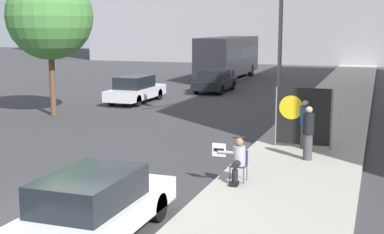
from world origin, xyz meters
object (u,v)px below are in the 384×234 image
Objects in this scene: car_on_road_midblock at (215,81)px; car_on_road_nearest at (136,89)px; pedestrian_behind at (305,124)px; protest_banner at (303,116)px; city_bus_on_road at (228,55)px; traffic_light_pole at (257,21)px; street_tree_near_curb at (50,17)px; jogger_on_sidewalk at (308,133)px; seated_protester at (237,159)px; parked_car_curbside at (93,207)px.

car_on_road_nearest is at bearing -114.25° from car_on_road_midblock.
pedestrian_behind is 0.26m from protest_banner.
traffic_light_pole is at bearing -71.49° from city_bus_on_road.
traffic_light_pole is at bearing -1.84° from street_tree_near_curb.
jogger_on_sidewalk is at bearing -69.25° from city_bus_on_road.
car_on_road_midblock is at bearing -47.95° from jogger_on_sidewalk.
city_bus_on_road is (1.29, 14.63, 1.18)m from car_on_road_nearest.
car_on_road_nearest is (-9.39, 13.59, -0.03)m from seated_protester.
city_bus_on_road reaches higher than jogger_on_sidewalk.
pedestrian_behind is at bearing -62.80° from jogger_on_sidewalk.
pedestrian_behind is 25.34m from city_bus_on_road.
parked_car_curbside is (-2.91, -9.06, -0.28)m from pedestrian_behind.
car_on_road_nearest is 0.45× the size of city_bus_on_road.
city_bus_on_road is (-1.46, 8.53, 1.20)m from car_on_road_midblock.
jogger_on_sidewalk is 1.02× the size of pedestrian_behind.
protest_banner is at bearing 51.78° from pedestrian_behind.
city_bus_on_road is at bearing 108.51° from traffic_light_pole.
parked_car_curbside is (-2.83, -9.06, -0.53)m from protest_banner.
street_tree_near_curb reaches higher than parked_car_curbside.
street_tree_near_curb is (-3.12, -19.90, 2.73)m from city_bus_on_road.
traffic_light_pole is (-2.38, 3.36, 3.20)m from protest_banner.
seated_protester is 4.78m from pedestrian_behind.
city_bus_on_road is (-9.15, 23.58, 0.69)m from protest_banner.
protest_banner reaches higher than seated_protester.
protest_banner is 0.30× the size of street_tree_near_curb.
parked_car_curbside is 19.55m from car_on_road_nearest.
pedestrian_behind reaches higher than parked_car_curbside.
pedestrian_behind is 16.94m from car_on_road_midblock.
seated_protester is 0.17× the size of street_tree_near_curb.
traffic_light_pole is 0.61× the size of city_bus_on_road.
pedestrian_behind is at bearing -53.76° from traffic_light_pole.
traffic_light_pole is 9.89m from street_tree_near_curb.
protest_banner is 0.47× the size of car_on_road_midblock.
car_on_road_midblock is at bearing -9.34° from pedestrian_behind.
car_on_road_midblock is (-6.64, 19.69, -0.05)m from seated_protester.
jogger_on_sidewalk is 14.22m from street_tree_near_curb.
car_on_road_nearest is (-7.61, 18.01, 0.04)m from parked_car_curbside.
protest_banner reaches higher than car_on_road_midblock.
car_on_road_midblock is at bearing 117.07° from protest_banner.
street_tree_near_curb is at bearing -98.91° from city_bus_on_road.
protest_banner is 0.43× the size of car_on_road_nearest.
pedestrian_behind is at bearing -40.38° from car_on_road_nearest.
street_tree_near_curb is at bearing -6.58° from jogger_on_sidewalk.
street_tree_near_curb is (-1.83, -5.27, 3.91)m from car_on_road_nearest.
car_on_road_midblock is at bearing 131.82° from seated_protester.
jogger_on_sidewalk is 0.82× the size of protest_banner.
pedestrian_behind is 0.38× the size of car_on_road_midblock.
jogger_on_sidewalk reaches higher than pedestrian_behind.
seated_protester is at bearing -71.35° from car_on_road_midblock.
jogger_on_sidewalk reaches higher than parked_car_curbside.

